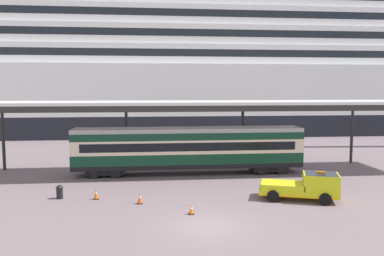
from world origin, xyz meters
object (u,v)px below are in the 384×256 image
Objects in this scene: train_carriage at (189,148)px; traffic_cone_far at (96,194)px; traffic_cone_near at (140,198)px; quay_bollard at (60,191)px; service_truck at (306,186)px; traffic_cone_mid at (191,209)px; cruise_ship at (265,65)px.

train_carriage reaches higher than traffic_cone_far.
traffic_cone_near is at bearing -114.63° from train_carriage.
train_carriage is 12.02m from quay_bollard.
service_truck reaches higher than traffic_cone_far.
traffic_cone_mid is (3.16, -2.49, -0.07)m from traffic_cone_near.
cruise_ship is at bearing 69.38° from traffic_cone_mid.
traffic_cone_mid is at bearing -110.62° from cruise_ship.
traffic_cone_near is at bearing -114.68° from cruise_ship.
quay_bollard reaches higher than traffic_cone_far.
traffic_cone_far is (-25.66, -47.89, -11.79)m from cruise_ship.
train_carriage is 11.66m from service_truck.
traffic_cone_mid is (-0.89, -11.33, -1.99)m from train_carriage.
service_truck is 11.26m from traffic_cone_near.
quay_bollard is at bearing 173.02° from service_truck.
quay_bollard reaches higher than traffic_cone_near.
traffic_cone_near is at bearing -24.68° from traffic_cone_far.
service_truck is 14.36m from traffic_cone_far.
cruise_ship is 195.51× the size of traffic_cone_near.
traffic_cone_mid is 0.85× the size of traffic_cone_far.
cruise_ship is 55.49m from traffic_cone_near.
traffic_cone_near is at bearing 178.70° from service_truck.
traffic_cone_mid is at bearing -26.26° from quay_bollard.
traffic_cone_far is (-7.07, -7.45, -1.93)m from train_carriage.
traffic_cone_mid is at bearing -94.51° from train_carriage.
cruise_ship reaches higher than traffic_cone_near.
traffic_cone_far reaches higher than traffic_cone_mid.
cruise_ship is 56.42m from quay_bollard.
service_truck is at bearing -1.30° from traffic_cone_near.
service_truck is 7.22× the size of traffic_cone_near.
traffic_cone_far is 0.78× the size of quay_bollard.
traffic_cone_near is at bearing 141.75° from traffic_cone_mid.
service_truck reaches higher than quay_bollard.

